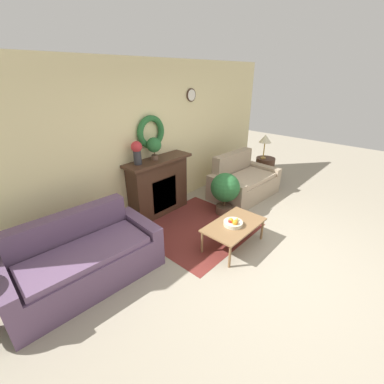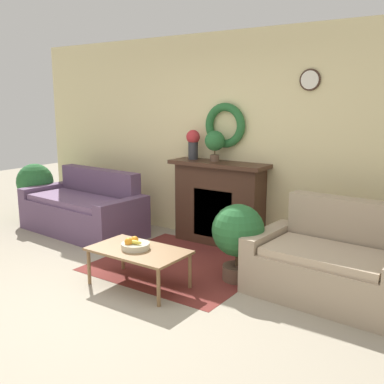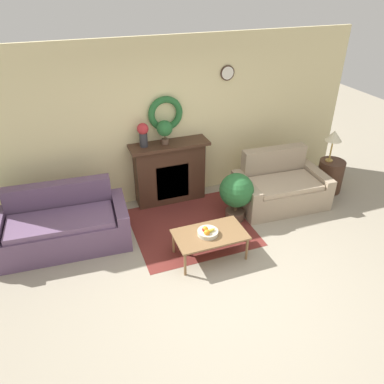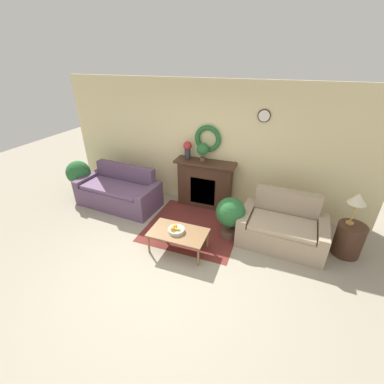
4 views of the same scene
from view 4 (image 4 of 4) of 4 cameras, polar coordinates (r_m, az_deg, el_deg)
ground_plane at (r=4.30m, az=-7.11°, el=-17.77°), size 16.00×16.00×0.00m
floor_rug at (r=5.25m, az=0.26°, el=-7.68°), size 1.80×1.68×0.01m
wall_back at (r=5.60m, az=3.91°, el=10.15°), size 6.80×0.17×2.70m
fireplace at (r=5.73m, az=2.88°, el=1.86°), size 1.31×0.41×1.08m
couch_left at (r=6.09m, az=-15.83°, el=-0.03°), size 1.90×0.98×0.88m
loveseat_right at (r=4.98m, az=19.33°, el=-7.46°), size 1.53×0.98×0.91m
coffee_table at (r=4.49m, az=-3.07°, el=-9.21°), size 0.99×0.58×0.39m
fruit_bowl at (r=4.46m, az=-3.62°, el=-8.34°), size 0.29×0.29×0.12m
side_table_by_loveseat at (r=5.20m, az=31.46°, el=-9.02°), size 0.45×0.45×0.59m
table_lamp at (r=4.86m, az=32.94°, el=-1.37°), size 0.29×0.29×0.57m
vase_on_mantel_left at (r=5.57m, az=-1.00°, el=9.59°), size 0.18×0.18×0.39m
potted_plant_on_mantel at (r=5.43m, az=2.37°, el=9.36°), size 0.26×0.26×0.39m
potted_plant_floor_by_couch at (r=6.72m, az=-23.90°, el=3.77°), size 0.56×0.56×0.89m
potted_plant_floor_by_loveseat at (r=4.78m, az=8.53°, el=-4.85°), size 0.54×0.54×0.81m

